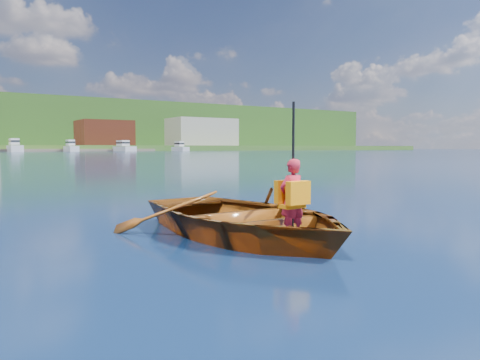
% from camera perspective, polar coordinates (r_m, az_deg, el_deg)
% --- Properties ---
extents(ground, '(600.00, 600.00, 0.00)m').
position_cam_1_polar(ground, '(7.70, 5.11, -5.57)').
color(ground, '#0F2742').
rests_on(ground, ground).
extents(rowboat, '(3.09, 4.20, 0.84)m').
position_cam_1_polar(rowboat, '(6.74, 0.27, -4.60)').
color(rowboat, brown).
rests_on(rowboat, ground).
extents(child_paddler, '(0.39, 0.35, 1.78)m').
position_cam_1_polar(child_paddler, '(6.08, 6.36, -2.11)').
color(child_paddler, red).
rests_on(child_paddler, ground).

